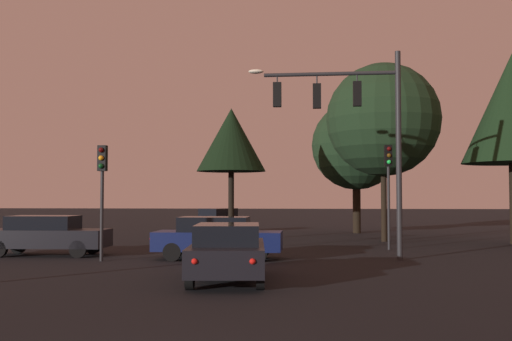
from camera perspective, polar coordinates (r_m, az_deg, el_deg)
ground_plane at (r=30.84m, az=1.50°, el=-6.71°), size 168.00×168.00×0.00m
traffic_signal_mast_arm at (r=21.82m, az=9.26°, el=5.04°), size 5.51×0.41×7.48m
traffic_light_corner_left at (r=21.47m, az=-14.54°, el=-0.76°), size 0.30×0.35×4.04m
traffic_light_corner_right at (r=25.94m, az=12.59°, el=-0.47°), size 0.32×0.37×4.45m
car_nearside_lane at (r=15.90m, az=-2.71°, el=-7.74°), size 2.27×4.56×1.52m
car_crossing_left at (r=21.56m, az=-3.73°, el=-6.38°), size 4.64×1.82×1.52m
car_crossing_right at (r=24.21m, az=-19.46°, el=-5.82°), size 4.68×1.90×1.52m
car_far_lane at (r=37.55m, az=-3.75°, el=-4.76°), size 3.53×4.32×1.52m
tree_behind_sign at (r=37.51m, az=9.58°, el=2.35°), size 5.52×5.52×8.20m
tree_left_far at (r=30.91m, az=12.09°, el=4.76°), size 5.75×5.75×9.03m
tree_center_horizon at (r=30.68m, az=-2.39°, el=2.92°), size 3.56×3.56×6.82m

